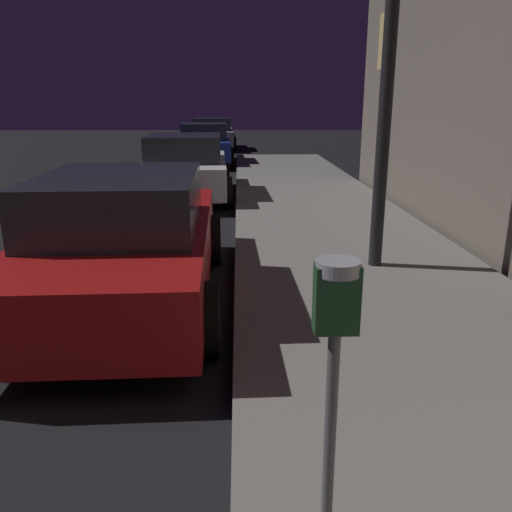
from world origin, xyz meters
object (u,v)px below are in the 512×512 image
parking_meter (335,332)px  car_white (185,167)px  car_silver (213,133)px  car_red (127,240)px  car_blue (204,144)px

parking_meter → car_white: parking_meter is taller
car_white → car_silver: bearing=90.0°
car_red → car_silver: bearing=90.0°
car_red → car_white: same height
car_white → car_blue: bearing=90.0°
car_red → car_blue: size_ratio=0.99×
car_red → car_silver: size_ratio=0.95×
parking_meter → car_white: 9.94m
parking_meter → car_red: size_ratio=0.30×
car_silver → car_red: bearing=-90.0°
car_blue → car_silver: same height
parking_meter → car_silver: size_ratio=0.29×
parking_meter → car_silver: 22.96m
car_white → car_blue: 6.83m
parking_meter → car_red: bearing=115.7°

